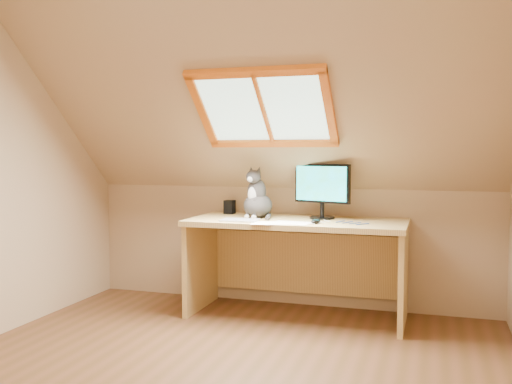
% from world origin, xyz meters
% --- Properties ---
extents(ground, '(3.50, 3.50, 0.00)m').
position_xyz_m(ground, '(0.00, 0.00, 0.00)').
color(ground, brown).
rests_on(ground, ground).
extents(room_shell, '(3.52, 3.52, 2.41)m').
position_xyz_m(room_shell, '(0.00, -0.09, 1.43)').
color(room_shell, tan).
rests_on(room_shell, ground).
extents(desk, '(1.70, 0.74, 0.77)m').
position_xyz_m(desk, '(0.17, 1.45, 0.54)').
color(desk, tan).
rests_on(desk, ground).
extents(monitor, '(0.46, 0.20, 0.44)m').
position_xyz_m(monitor, '(0.35, 1.50, 1.03)').
color(monitor, black).
rests_on(monitor, desk).
extents(cat, '(0.30, 0.33, 0.42)m').
position_xyz_m(cat, '(-0.17, 1.43, 0.93)').
color(cat, '#393432').
rests_on(cat, desk).
extents(desk_speaker, '(0.09, 0.09, 0.12)m').
position_xyz_m(desk_speaker, '(-0.48, 1.63, 0.83)').
color(desk_speaker, black).
rests_on(desk_speaker, desk).
extents(graphics_tablet, '(0.29, 0.21, 0.01)m').
position_xyz_m(graphics_tablet, '(-0.23, 1.17, 0.78)').
color(graphics_tablet, '#B2B2B7').
rests_on(graphics_tablet, desk).
extents(mouse, '(0.08, 0.12, 0.03)m').
position_xyz_m(mouse, '(0.36, 1.18, 0.79)').
color(mouse, black).
rests_on(mouse, desk).
extents(papers, '(0.33, 0.27, 0.00)m').
position_xyz_m(papers, '(0.12, 1.12, 0.78)').
color(papers, white).
rests_on(papers, desk).
extents(cables, '(0.51, 0.26, 0.01)m').
position_xyz_m(cables, '(0.52, 1.26, 0.78)').
color(cables, silver).
rests_on(cables, desk).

